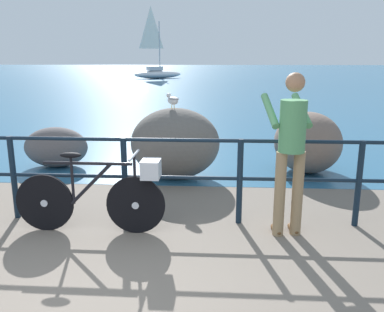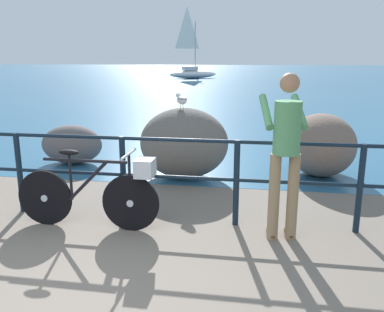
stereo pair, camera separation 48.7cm
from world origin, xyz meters
TOP-DOWN VIEW (x-y plane):
  - ground_plane at (0.00, 20.00)m, footprint 120.00×120.00m
  - sea_surface at (0.00, 48.51)m, footprint 120.00×90.00m
  - promenade_railing at (0.00, 2.15)m, footprint 8.24×0.07m
  - bicycle at (-0.17, 1.80)m, footprint 1.70×0.48m
  - person_at_railing at (1.87, 1.87)m, footprint 0.52×0.67m
  - breakwater_boulder_main at (0.42, 3.98)m, footprint 1.44×1.17m
  - breakwater_boulder_left at (-1.78, 4.51)m, footprint 1.13×0.74m
  - breakwater_boulder_right at (2.63, 4.45)m, footprint 1.12×1.34m
  - seagull at (0.39, 3.93)m, footprint 0.27×0.31m
  - sailboat at (-4.30, 34.37)m, footprint 4.49×3.23m

SIDE VIEW (x-z plane):
  - ground_plane at x=0.00m, z-range -0.10..0.00m
  - sea_surface at x=0.00m, z-range 0.00..0.01m
  - breakwater_boulder_left at x=-1.78m, z-range 0.00..0.72m
  - bicycle at x=-0.17m, z-range 0.00..0.92m
  - breakwater_boulder_right at x=2.63m, z-range 0.00..1.03m
  - breakwater_boulder_main at x=0.42m, z-range 0.00..1.14m
  - promenade_railing at x=0.00m, z-range 0.12..1.15m
  - sailboat at x=-4.30m, z-range -2.37..3.79m
  - person_at_railing at x=1.87m, z-range 0.10..1.88m
  - seagull at x=0.39m, z-range 1.16..1.40m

